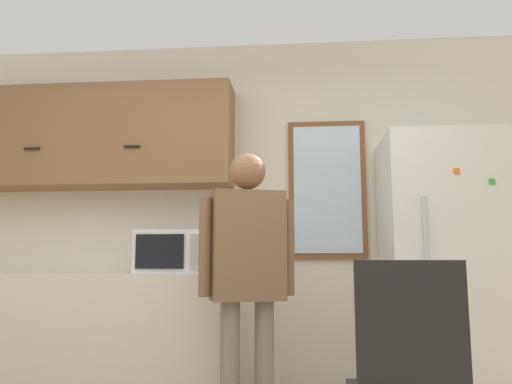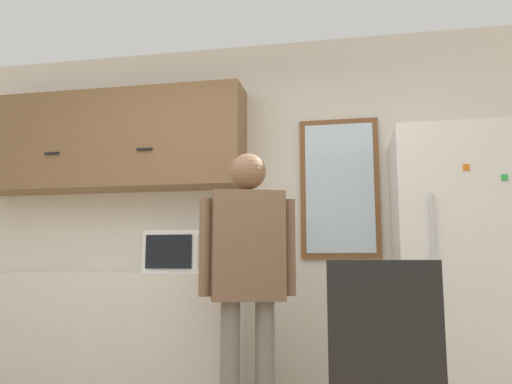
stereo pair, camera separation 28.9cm
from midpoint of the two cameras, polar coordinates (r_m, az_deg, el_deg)
The scene contains 8 objects.
back_wall at distance 3.86m, azimuth -4.09°, elevation -2.37°, with size 6.00×0.06×2.70m.
counter at distance 3.89m, azimuth -22.16°, elevation -15.17°, with size 2.17×0.62×0.90m.
upper_cabinets at distance 4.10m, azimuth -20.16°, elevation 5.83°, with size 2.17×0.36×0.77m.
microwave at distance 3.58m, azimuth -11.73°, elevation -6.73°, with size 0.46×0.41×0.29m.
person at distance 2.88m, azimuth -3.89°, elevation -7.98°, with size 0.53×0.34×1.61m.
refrigerator at distance 3.52m, azimuth 18.97°, elevation -8.63°, with size 0.81×0.70×1.81m.
chair at distance 2.02m, azimuth 12.88°, elevation -20.24°, with size 0.44×0.44×0.98m.
window at distance 3.79m, azimuth 5.99°, elevation 0.35°, with size 0.58×0.05×1.05m.
Camera 1 is at (0.47, -1.72, 0.97)m, focal length 35.00 mm.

